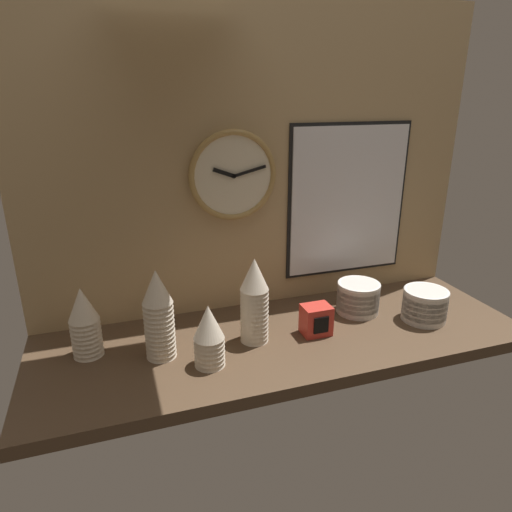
{
  "coord_description": "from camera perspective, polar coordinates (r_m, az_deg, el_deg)",
  "views": [
    {
      "loc": [
        -0.5,
        -1.23,
        0.75
      ],
      "look_at": [
        -0.08,
        0.04,
        0.27
      ],
      "focal_mm": 32.0,
      "sensor_mm": 36.0,
      "label": 1
    }
  ],
  "objects": [
    {
      "name": "cup_stack_center",
      "position": [
        1.43,
        -0.21,
        -5.58
      ],
      "size": [
        0.09,
        0.09,
        0.28
      ],
      "color": "beige",
      "rests_on": "ground_plane"
    },
    {
      "name": "napkin_dispenser",
      "position": [
        1.52,
        7.53,
        -7.92
      ],
      "size": [
        0.09,
        0.08,
        0.1
      ],
      "color": "red",
      "rests_on": "ground_plane"
    },
    {
      "name": "cup_stack_left",
      "position": [
        1.37,
        -12.09,
        -7.15
      ],
      "size": [
        0.09,
        0.09,
        0.28
      ],
      "color": "beige",
      "rests_on": "ground_plane"
    },
    {
      "name": "wall_tiled_back",
      "position": [
        1.59,
        0.3,
        11.7
      ],
      "size": [
        1.6,
        0.03,
        1.05
      ],
      "color": "tan",
      "rests_on": "ground_plane"
    },
    {
      "name": "bowl_stack_right",
      "position": [
        1.68,
        12.65,
        -4.99
      ],
      "size": [
        0.15,
        0.15,
        0.11
      ],
      "color": "beige",
      "rests_on": "ground_plane"
    },
    {
      "name": "cup_stack_far_left",
      "position": [
        1.45,
        -20.65,
        -7.75
      ],
      "size": [
        0.09,
        0.09,
        0.22
      ],
      "color": "beige",
      "rests_on": "ground_plane"
    },
    {
      "name": "cup_stack_center_left",
      "position": [
        1.33,
        -5.9,
        -9.89
      ],
      "size": [
        0.09,
        0.09,
        0.19
      ],
      "color": "beige",
      "rests_on": "ground_plane"
    },
    {
      "name": "ground_plane",
      "position": [
        1.54,
        3.48,
        -10.3
      ],
      "size": [
        1.6,
        0.56,
        0.04
      ],
      "primitive_type": "cube",
      "color": "#4C3826"
    },
    {
      "name": "bowl_stack_far_right",
      "position": [
        1.69,
        20.35,
        -5.65
      ],
      "size": [
        0.15,
        0.15,
        0.11
      ],
      "color": "beige",
      "rests_on": "ground_plane"
    },
    {
      "name": "wall_clock",
      "position": [
        1.54,
        -2.88,
        10.0
      ],
      "size": [
        0.3,
        0.03,
        0.3
      ],
      "color": "beige"
    },
    {
      "name": "menu_board",
      "position": [
        1.74,
        11.42,
        6.79
      ],
      "size": [
        0.48,
        0.01,
        0.57
      ],
      "color": "black"
    }
  ]
}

